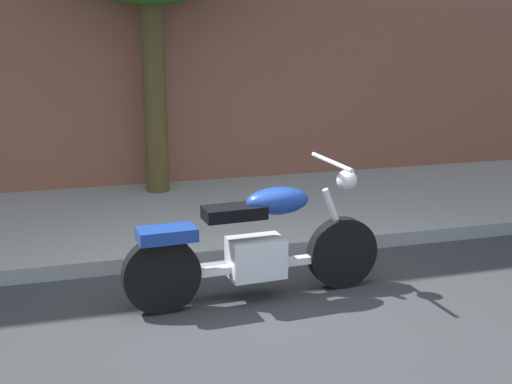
# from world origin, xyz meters

# --- Properties ---
(ground_plane) EXTENTS (60.00, 60.00, 0.00)m
(ground_plane) POSITION_xyz_m (0.00, 0.00, 0.00)
(ground_plane) COLOR #303335
(sidewalk) EXTENTS (24.37, 2.81, 0.14)m
(sidewalk) POSITION_xyz_m (0.00, 2.63, 0.07)
(sidewalk) COLOR #989898
(sidewalk) RESTS_ON ground
(motorcycle) EXTENTS (2.13, 0.70, 1.10)m
(motorcycle) POSITION_xyz_m (0.02, 0.38, 0.45)
(motorcycle) COLOR black
(motorcycle) RESTS_ON ground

